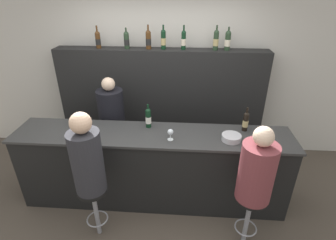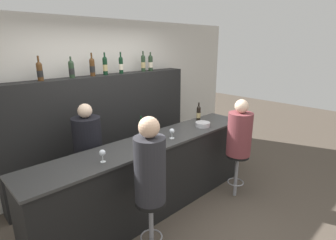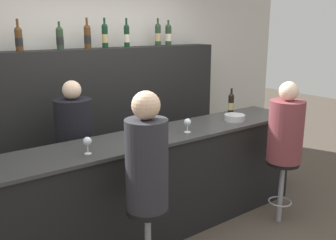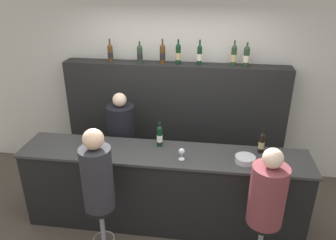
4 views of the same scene
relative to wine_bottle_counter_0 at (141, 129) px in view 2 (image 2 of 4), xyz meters
The scene contains 21 objects.
ground_plane 1.23m from the wine_bottle_counter_0, 82.00° to the right, with size 16.00×16.00×0.00m, color #4C4238.
wall_back 1.21m from the wine_bottle_counter_0, 87.00° to the left, with size 6.40×0.05×2.60m.
bar_counter 0.66m from the wine_bottle_counter_0, 69.12° to the right, with size 3.35×0.61×1.01m.
back_bar_cabinet 1.01m from the wine_bottle_counter_0, 86.31° to the left, with size 3.14×0.28×1.76m.
wine_bottle_counter_0 is the anchor object (origin of this frame).
wine_bottle_counter_1 1.17m from the wine_bottle_counter_0, ahead, with size 0.07×0.07×0.30m.
wine_bottle_backbar_0 1.49m from the wine_bottle_counter_0, 130.90° to the left, with size 0.07×0.07×0.32m.
wine_bottle_backbar_1 1.29m from the wine_bottle_counter_0, 113.58° to the left, with size 0.08×0.08×0.29m.
wine_bottle_backbar_2 1.23m from the wine_bottle_counter_0, 96.41° to the left, with size 0.08×0.08×0.33m.
wine_bottle_backbar_3 1.24m from the wine_bottle_counter_0, 83.89° to the left, with size 0.07×0.07×0.33m.
wine_bottle_backbar_4 1.29m from the wine_bottle_counter_0, 68.13° to the left, with size 0.07×0.07×0.33m.
wine_bottle_backbar_5 1.50m from the wine_bottle_counter_0, 49.12° to the left, with size 0.07×0.07×0.34m.
wine_bottle_backbar_6 1.59m from the wine_bottle_counter_0, 44.07° to the left, with size 0.08×0.08×0.32m.
wine_glass_0 0.80m from the wine_bottle_counter_0, 159.47° to the right, with size 0.07×0.07×0.14m.
wine_glass_1 0.40m from the wine_bottle_counter_0, 43.96° to the right, with size 0.07×0.07×0.14m.
metal_bowl 1.02m from the wine_bottle_counter_0, 13.84° to the right, with size 0.22×0.22×0.07m.
bar_stool_left 1.12m from the wine_bottle_counter_0, 123.47° to the right, with size 0.32×0.32×0.67m.
guest_seated_left 0.93m from the wine_bottle_counter_0, 123.47° to the right, with size 0.32×0.32×0.89m.
bar_stool_right 1.52m from the wine_bottle_counter_0, 33.75° to the right, with size 0.32×0.32×0.67m.
guest_seated_right 1.39m from the wine_bottle_counter_0, 33.75° to the right, with size 0.35×0.35×0.81m.
bartender 0.82m from the wine_bottle_counter_0, 146.60° to the left, with size 0.36×0.36×1.51m.
Camera 2 is at (-2.08, -2.14, 2.23)m, focal length 28.00 mm.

